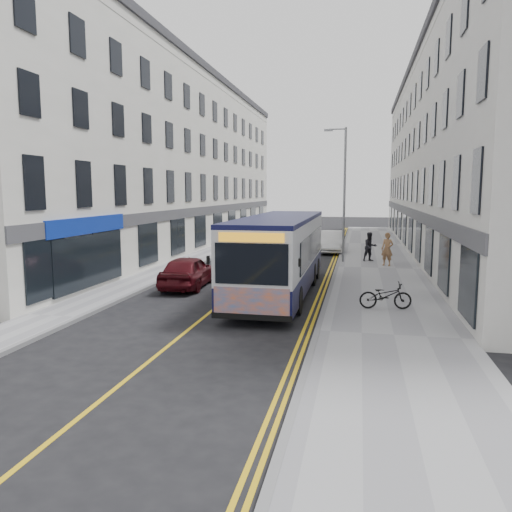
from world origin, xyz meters
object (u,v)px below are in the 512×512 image
at_px(streetlamp, 343,190).
at_px(pedestrian_near, 387,249).
at_px(car_white, 331,242).
at_px(bicycle, 385,296).
at_px(pedestrian_far, 370,247).
at_px(car_maroon, 188,271).
at_px(city_bus, 280,252).

distance_m(streetlamp, pedestrian_near, 4.34).
bearing_deg(car_white, bicycle, -84.84).
xyz_separation_m(streetlamp, bicycle, (1.98, -11.92, -3.78)).
xyz_separation_m(streetlamp, pedestrian_far, (1.66, 0.63, -3.39)).
bearing_deg(streetlamp, pedestrian_far, 20.85).
bearing_deg(pedestrian_far, bicycle, -114.75).
xyz_separation_m(pedestrian_near, car_white, (-3.54, 6.67, -0.30)).
height_order(pedestrian_near, car_white, pedestrian_near).
bearing_deg(car_maroon, bicycle, 158.47).
relative_size(streetlamp, bicycle, 4.35).
bearing_deg(city_bus, car_maroon, 171.92).
relative_size(pedestrian_near, car_maroon, 0.44).
xyz_separation_m(bicycle, car_maroon, (-8.48, 2.95, 0.13)).
distance_m(city_bus, car_white, 15.24).
bearing_deg(car_maroon, pedestrian_far, -132.72).
distance_m(car_white, car_maroon, 15.56).
bearing_deg(car_maroon, pedestrian_near, -141.42).
xyz_separation_m(pedestrian_far, car_white, (-2.63, 4.94, -0.23)).
distance_m(city_bus, bicycle, 4.95).
height_order(city_bus, pedestrian_far, city_bus).
bearing_deg(bicycle, car_maroon, 64.05).
height_order(city_bus, pedestrian_near, city_bus).
distance_m(streetlamp, bicycle, 12.66).
height_order(bicycle, car_maroon, car_maroon).
height_order(bicycle, car_white, car_white).
distance_m(streetlamp, car_maroon, 11.66).
distance_m(city_bus, pedestrian_far, 10.95).
bearing_deg(pedestrian_near, pedestrian_far, 141.11).
relative_size(pedestrian_far, car_maroon, 0.41).
height_order(car_white, car_maroon, car_white).
distance_m(streetlamp, city_bus, 10.17).
height_order(streetlamp, car_white, streetlamp).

